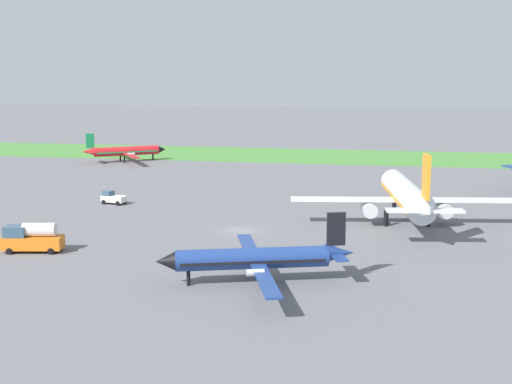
# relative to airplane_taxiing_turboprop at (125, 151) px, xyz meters

# --- Properties ---
(ground_plane) EXTENTS (600.00, 600.00, 0.00)m
(ground_plane) POSITION_rel_airplane_taxiing_turboprop_xyz_m (39.21, -61.12, -2.37)
(ground_plane) COLOR slate
(grass_taxiway_strip) EXTENTS (360.00, 28.00, 0.08)m
(grass_taxiway_strip) POSITION_rel_airplane_taxiing_turboprop_xyz_m (39.21, 18.18, -2.33)
(grass_taxiway_strip) COLOR #478438
(grass_taxiway_strip) RESTS_ON ground_plane
(airplane_taxiing_turboprop) EXTENTS (16.35, 18.60, 6.48)m
(airplane_taxiing_turboprop) POSITION_rel_airplane_taxiing_turboprop_xyz_m (0.00, 0.00, 0.00)
(airplane_taxiing_turboprop) COLOR red
(airplane_taxiing_turboprop) RESTS_ON ground_plane
(airplane_midfield_jet) EXTENTS (29.96, 29.50, 10.62)m
(airplane_midfield_jet) POSITION_rel_airplane_taxiing_turboprop_xyz_m (59.65, -53.69, 1.45)
(airplane_midfield_jet) COLOR silver
(airplane_midfield_jet) RESTS_ON ground_plane
(airplane_foreground_turboprop) EXTENTS (18.50, 21.40, 6.63)m
(airplane_foreground_turboprop) POSITION_rel_airplane_taxiing_turboprop_xyz_m (45.42, -82.60, 0.05)
(airplane_foreground_turboprop) COLOR navy
(airplane_foreground_turboprop) RESTS_ON ground_plane
(fuel_truck_near_gate) EXTENTS (6.83, 3.59, 3.29)m
(fuel_truck_near_gate) POSITION_rel_airplane_taxiing_turboprop_xyz_m (18.78, -75.90, -0.79)
(fuel_truck_near_gate) COLOR orange
(fuel_truck_near_gate) RESTS_ON ground_plane
(pushback_tug_midfield) EXTENTS (3.90, 2.68, 1.95)m
(pushback_tug_midfield) POSITION_rel_airplane_taxiing_turboprop_xyz_m (16.57, -47.31, -1.46)
(pushback_tug_midfield) COLOR white
(pushback_tug_midfield) RESTS_ON ground_plane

